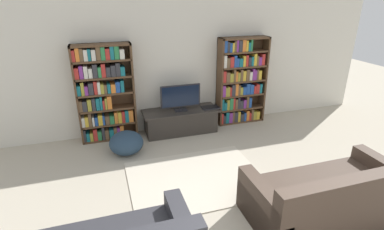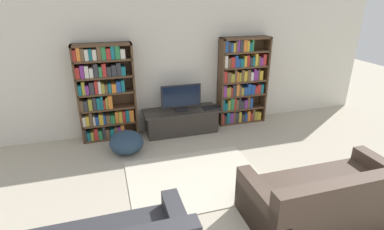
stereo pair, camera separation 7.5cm
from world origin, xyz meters
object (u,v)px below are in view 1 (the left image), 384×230
object	(u,v)px
television	(181,97)
bookshelf_right	(240,82)
beanbag_ottoman	(126,143)
bookshelf_left	(104,93)
couch_right_sofa	(328,198)
laptop	(210,107)
tv_stand	(181,121)

from	to	relation	value
television	bookshelf_right	bearing A→B (deg)	7.32
beanbag_ottoman	bookshelf_right	bearing A→B (deg)	16.07
bookshelf_left	couch_right_sofa	distance (m)	4.05
bookshelf_left	couch_right_sofa	xyz separation A→B (m)	(2.51, -3.10, -0.65)
laptop	television	bearing A→B (deg)	175.56
tv_stand	couch_right_sofa	world-z (taller)	couch_right_sofa
bookshelf_left	television	world-z (taller)	bookshelf_left
couch_right_sofa	beanbag_ottoman	size ratio (longest dim) A/B	3.37
tv_stand	beanbag_ottoman	bearing A→B (deg)	-153.74
bookshelf_left	bookshelf_right	world-z (taller)	same
bookshelf_right	television	distance (m)	1.36
bookshelf_left	bookshelf_right	size ratio (longest dim) A/B	1.00
couch_right_sofa	bookshelf_right	bearing A→B (deg)	85.33
bookshelf_left	tv_stand	size ratio (longest dim) A/B	1.22
tv_stand	beanbag_ottoman	xyz separation A→B (m)	(-1.14, -0.56, -0.04)
television	tv_stand	bearing A→B (deg)	90.00
couch_right_sofa	beanbag_ottoman	bearing A→B (deg)	133.10
tv_stand	couch_right_sofa	xyz separation A→B (m)	(1.09, -2.95, 0.04)
bookshelf_left	beanbag_ottoman	world-z (taller)	bookshelf_left
television	beanbag_ottoman	size ratio (longest dim) A/B	1.34
bookshelf_right	couch_right_sofa	bearing A→B (deg)	-94.67
tv_stand	laptop	distance (m)	0.66
bookshelf_left	television	size ratio (longest dim) A/B	2.29
bookshelf_right	laptop	distance (m)	0.86
couch_right_sofa	beanbag_ottoman	xyz separation A→B (m)	(-2.23, 2.39, -0.07)
bookshelf_left	couch_right_sofa	bearing A→B (deg)	-51.03
bookshelf_left	laptop	bearing A→B (deg)	-6.20
laptop	beanbag_ottoman	size ratio (longest dim) A/B	0.60
tv_stand	couch_right_sofa	bearing A→B (deg)	-69.74
beanbag_ottoman	couch_right_sofa	bearing A→B (deg)	-46.90
laptop	tv_stand	bearing A→B (deg)	173.65
television	beanbag_ottoman	distance (m)	1.38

